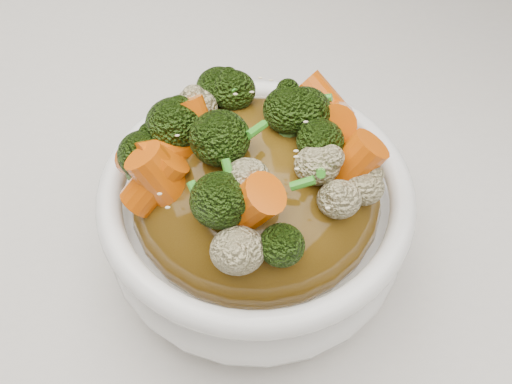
{
  "coord_description": "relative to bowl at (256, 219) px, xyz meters",
  "views": [
    {
      "loc": [
        0.0,
        -0.24,
        1.12
      ],
      "look_at": [
        0.02,
        0.0,
        0.82
      ],
      "focal_mm": 42.0,
      "sensor_mm": 36.0,
      "label": 1
    }
  ],
  "objects": [
    {
      "name": "scallions",
      "position": [
        0.0,
        0.0,
        0.09
      ],
      "size": [
        0.16,
        0.16,
        0.02
      ],
      "primitive_type": null,
      "rotation": [
        0.0,
        0.0,
        0.39
      ],
      "color": "#339321",
      "rests_on": "sauce_base"
    },
    {
      "name": "bowl",
      "position": [
        0.0,
        0.0,
        0.0
      ],
      "size": [
        0.26,
        0.26,
        0.08
      ],
      "primitive_type": null,
      "rotation": [
        0.0,
        0.0,
        0.39
      ],
      "color": "white",
      "rests_on": "tablecloth"
    },
    {
      "name": "carrots",
      "position": [
        0.0,
        0.0,
        0.09
      ],
      "size": [
        0.21,
        0.21,
        0.05
      ],
      "primitive_type": null,
      "rotation": [
        0.0,
        0.0,
        0.39
      ],
      "color": "#D85707",
      "rests_on": "sauce_base"
    },
    {
      "name": "sauce_base",
      "position": [
        0.0,
        0.0,
        0.03
      ],
      "size": [
        0.21,
        0.21,
        0.09
      ],
      "primitive_type": "ellipsoid",
      "rotation": [
        0.0,
        0.0,
        0.39
      ],
      "color": "#54390E",
      "rests_on": "bowl"
    },
    {
      "name": "tablecloth",
      "position": [
        -0.02,
        -0.0,
        -0.06
      ],
      "size": [
        1.2,
        0.8,
        0.04
      ],
      "primitive_type": "cube",
      "color": "silver",
      "rests_on": "dining_table"
    },
    {
      "name": "sesame_seeds",
      "position": [
        0.0,
        0.0,
        0.09
      ],
      "size": [
        0.19,
        0.19,
        0.01
      ],
      "primitive_type": null,
      "rotation": [
        0.0,
        0.0,
        0.39
      ],
      "color": "beige",
      "rests_on": "sauce_base"
    },
    {
      "name": "broccoli",
      "position": [
        0.0,
        0.0,
        0.08
      ],
      "size": [
        0.21,
        0.21,
        0.04
      ],
      "primitive_type": null,
      "rotation": [
        0.0,
        0.0,
        0.39
      ],
      "color": "black",
      "rests_on": "sauce_base"
    },
    {
      "name": "cauliflower",
      "position": [
        0.0,
        0.0,
        0.08
      ],
      "size": [
        0.21,
        0.21,
        0.03
      ],
      "primitive_type": null,
      "rotation": [
        0.0,
        0.0,
        0.39
      ],
      "color": "tan",
      "rests_on": "sauce_base"
    }
  ]
}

